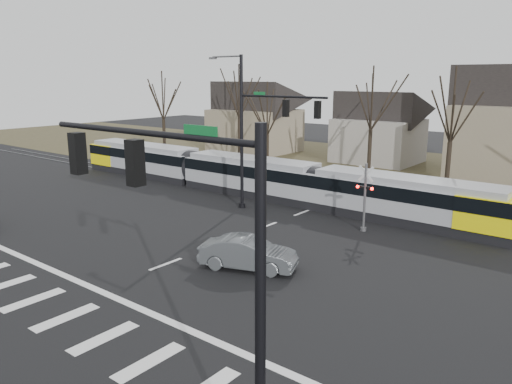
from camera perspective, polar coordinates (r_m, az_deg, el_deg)
The scene contains 14 objects.
ground at distance 23.43m, azimuth -14.00°, elevation -9.40°, with size 140.00×140.00×0.00m, color black.
grass_verge at distance 49.03m, azimuth 16.96°, elevation 2.13°, with size 140.00×28.00×0.01m, color #38331E.
crosswalk at distance 21.47m, azimuth -22.63°, elevation -12.17°, with size 27.00×2.60×0.01m.
stop_line at distance 22.48m, azimuth -17.68°, elevation -10.61°, with size 28.00×0.35×0.01m, color silver.
lane_dashes at distance 34.93m, azimuth 7.15°, elevation -1.64°, with size 0.18×30.00×0.01m.
rail_pair at distance 34.76m, azimuth 6.98°, elevation -1.67°, with size 90.00×1.52×0.06m.
tram at distance 38.03m, azimuth -0.68°, elevation 2.05°, with size 37.55×2.79×2.85m.
sedan at distance 23.46m, azimuth -0.92°, elevation -7.01°, with size 4.82×3.13×1.50m, color #4C5053.
signal_pole_near_right at distance 10.73m, azimuth -7.51°, elevation -6.79°, with size 6.72×0.44×8.00m.
signal_pole_far at distance 32.43m, azimuth 0.51°, elevation 7.56°, with size 9.28×0.44×10.20m.
rail_crossing_signal at distance 29.43m, azimuth 12.31°, elevation -0.85°, with size 1.08×0.36×4.00m.
tree_row at distance 42.09m, azimuth 16.89°, elevation 7.30°, with size 59.20×7.20×10.00m.
house_a at distance 60.22m, azimuth -0.14°, elevation 8.90°, with size 9.72×8.64×8.60m.
house_b at distance 54.08m, azimuth 13.87°, elevation 7.53°, with size 8.64×7.56×7.65m.
Camera 1 is at (17.42, -12.98, 8.78)m, focal length 35.00 mm.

